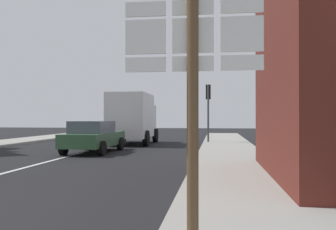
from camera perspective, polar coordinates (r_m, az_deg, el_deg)
ground_plane at (r=15.78m, az=-15.37°, el=-6.33°), size 80.00×80.00×0.00m
sidewalk_right at (r=12.56m, az=10.63°, el=-7.54°), size 2.81×44.00×0.14m
lane_centre_stripe at (r=12.22m, az=-22.80°, el=-8.02°), size 0.16×12.00×0.01m
sedan_far at (r=16.95m, az=-11.83°, el=-3.34°), size 2.07×4.25×1.47m
delivery_truck at (r=21.89m, az=-5.66°, el=-0.35°), size 2.53×5.03×3.05m
route_sign_post at (r=4.27m, az=3.98°, el=4.58°), size 1.66×0.14×3.20m
traffic_light_far_right at (r=22.17m, az=6.46°, el=2.39°), size 0.30×0.49×3.66m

